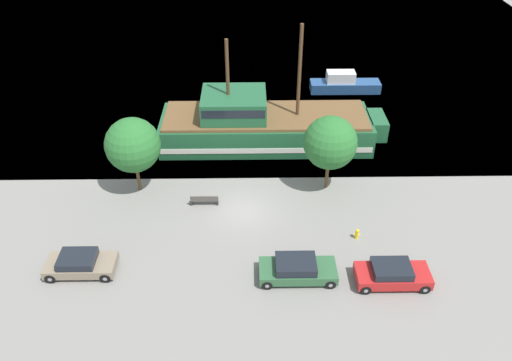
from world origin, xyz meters
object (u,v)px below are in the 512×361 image
at_px(parked_car_curb_front, 80,264).
at_px(parked_car_curb_mid, 297,269).
at_px(fire_hydrant, 357,233).
at_px(pirate_ship, 263,125).
at_px(parked_car_curb_rear, 392,274).
at_px(moored_boat_dockside, 344,84).
at_px(bench_promenade_east, 204,200).

height_order(parked_car_curb_front, parked_car_curb_mid, parked_car_curb_mid).
height_order(parked_car_curb_front, fire_hydrant, parked_car_curb_front).
bearing_deg(parked_car_curb_front, pirate_ship, 52.93).
relative_size(parked_car_curb_mid, parked_car_curb_rear, 1.06).
distance_m(moored_boat_dockside, bench_promenade_east, 22.60).
bearing_deg(bench_promenade_east, fire_hydrant, -19.82).
bearing_deg(pirate_ship, parked_car_curb_front, -127.07).
xyz_separation_m(moored_boat_dockside, parked_car_curb_front, (-19.91, -25.01, -0.12)).
bearing_deg(moored_boat_dockside, pirate_ship, -130.61).
height_order(parked_car_curb_rear, bench_promenade_east, parked_car_curb_rear).
relative_size(moored_boat_dockside, parked_car_curb_rear, 1.62).
bearing_deg(parked_car_curb_rear, fire_hydrant, 108.85).
height_order(parked_car_curb_mid, fire_hydrant, parked_car_curb_mid).
height_order(pirate_ship, parked_car_curb_mid, pirate_ship).
xyz_separation_m(fire_hydrant, bench_promenade_east, (-10.24, 3.69, 0.04)).
bearing_deg(fire_hydrant, bench_promenade_east, 160.18).
height_order(moored_boat_dockside, parked_car_curb_rear, moored_boat_dockside).
xyz_separation_m(parked_car_curb_front, fire_hydrant, (17.26, 2.75, -0.24)).
bearing_deg(parked_car_curb_mid, parked_car_curb_front, 177.08).
xyz_separation_m(pirate_ship, fire_hydrant, (5.86, -12.34, -1.24)).
bearing_deg(fire_hydrant, parked_car_curb_mid, -140.95).
relative_size(parked_car_curb_rear, fire_hydrant, 5.68).
bearing_deg(moored_boat_dockside, parked_car_curb_mid, -104.96).
bearing_deg(parked_car_curb_front, moored_boat_dockside, 51.48).
relative_size(moored_boat_dockside, parked_car_curb_front, 1.68).
bearing_deg(fire_hydrant, parked_car_curb_rear, -71.15).
height_order(moored_boat_dockside, parked_car_curb_front, moored_boat_dockside).
relative_size(parked_car_curb_mid, bench_promenade_east, 2.33).
bearing_deg(moored_boat_dockside, fire_hydrant, -96.77).
relative_size(parked_car_curb_rear, bench_promenade_east, 2.20).
bearing_deg(pirate_ship, bench_promenade_east, -116.85).
distance_m(parked_car_curb_front, parked_car_curb_rear, 18.64).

